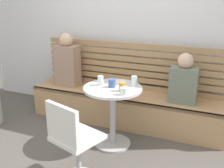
{
  "coord_description": "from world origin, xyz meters",
  "views": [
    {
      "loc": [
        1.21,
        -2.14,
        1.77
      ],
      "look_at": [
        0.04,
        0.66,
        0.75
      ],
      "focal_mm": 43.75,
      "sensor_mm": 36.0,
      "label": 1
    }
  ],
  "objects_px": {
    "white_chair": "(72,141)",
    "cup_tumbler_orange": "(122,87)",
    "person_child_left": "(184,81)",
    "cup_mug_blue": "(112,83)",
    "cup_glass_short": "(124,91)",
    "plate_small": "(118,82)",
    "cafe_table": "(113,105)",
    "cup_water_clear": "(101,81)",
    "person_adult": "(67,62)",
    "cup_glass_tall": "(134,81)",
    "booth_bench": "(124,108)"
  },
  "relations": [
    {
      "from": "booth_bench",
      "to": "cup_glass_short",
      "type": "xyz_separation_m",
      "value": [
        0.28,
        -0.79,
        0.56
      ]
    },
    {
      "from": "cup_glass_short",
      "to": "plate_small",
      "type": "distance_m",
      "value": 0.42
    },
    {
      "from": "booth_bench",
      "to": "cafe_table",
      "type": "distance_m",
      "value": 0.69
    },
    {
      "from": "cafe_table",
      "to": "cup_tumbler_orange",
      "type": "distance_m",
      "value": 0.32
    },
    {
      "from": "cup_water_clear",
      "to": "cup_tumbler_orange",
      "type": "distance_m",
      "value": 0.32
    },
    {
      "from": "cup_water_clear",
      "to": "cafe_table",
      "type": "bearing_deg",
      "value": -5.15
    },
    {
      "from": "person_child_left",
      "to": "cup_mug_blue",
      "type": "relative_size",
      "value": 6.7
    },
    {
      "from": "person_child_left",
      "to": "white_chair",
      "type": "bearing_deg",
      "value": -118.7
    },
    {
      "from": "booth_bench",
      "to": "cafe_table",
      "type": "bearing_deg",
      "value": -82.54
    },
    {
      "from": "cup_glass_short",
      "to": "cup_glass_tall",
      "type": "distance_m",
      "value": 0.32
    },
    {
      "from": "booth_bench",
      "to": "person_child_left",
      "type": "distance_m",
      "value": 0.93
    },
    {
      "from": "person_adult",
      "to": "cup_glass_tall",
      "type": "height_order",
      "value": "person_adult"
    },
    {
      "from": "cafe_table",
      "to": "white_chair",
      "type": "bearing_deg",
      "value": -94.83
    },
    {
      "from": "cup_mug_blue",
      "to": "person_child_left",
      "type": "bearing_deg",
      "value": 40.24
    },
    {
      "from": "person_adult",
      "to": "cup_mug_blue",
      "type": "relative_size",
      "value": 8.25
    },
    {
      "from": "person_adult",
      "to": "person_child_left",
      "type": "distance_m",
      "value": 1.7
    },
    {
      "from": "white_chair",
      "to": "cup_tumbler_orange",
      "type": "bearing_deg",
      "value": 73.52
    },
    {
      "from": "booth_bench",
      "to": "person_child_left",
      "type": "height_order",
      "value": "person_child_left"
    },
    {
      "from": "cafe_table",
      "to": "cup_glass_short",
      "type": "xyz_separation_m",
      "value": [
        0.2,
        -0.18,
        0.26
      ]
    },
    {
      "from": "booth_bench",
      "to": "cup_glass_short",
      "type": "bearing_deg",
      "value": -70.43
    },
    {
      "from": "person_child_left",
      "to": "cup_tumbler_orange",
      "type": "distance_m",
      "value": 0.9
    },
    {
      "from": "person_child_left",
      "to": "cup_glass_tall",
      "type": "bearing_deg",
      "value": -136.69
    },
    {
      "from": "cup_glass_tall",
      "to": "plate_small",
      "type": "distance_m",
      "value": 0.22
    },
    {
      "from": "booth_bench",
      "to": "cup_tumbler_orange",
      "type": "xyz_separation_m",
      "value": [
        0.23,
        -0.7,
        0.57
      ]
    },
    {
      "from": "person_child_left",
      "to": "cup_water_clear",
      "type": "xyz_separation_m",
      "value": [
        -0.87,
        -0.6,
        0.07
      ]
    },
    {
      "from": "booth_bench",
      "to": "plate_small",
      "type": "relative_size",
      "value": 15.88
    },
    {
      "from": "cafe_table",
      "to": "cup_mug_blue",
      "type": "relative_size",
      "value": 7.79
    },
    {
      "from": "cup_glass_short",
      "to": "plate_small",
      "type": "bearing_deg",
      "value": 119.22
    },
    {
      "from": "booth_bench",
      "to": "cup_mug_blue",
      "type": "bearing_deg",
      "value": -83.46
    },
    {
      "from": "cafe_table",
      "to": "white_chair",
      "type": "relative_size",
      "value": 0.87
    },
    {
      "from": "person_child_left",
      "to": "plate_small",
      "type": "bearing_deg",
      "value": -149.07
    },
    {
      "from": "person_adult",
      "to": "cup_water_clear",
      "type": "xyz_separation_m",
      "value": [
        0.83,
        -0.62,
        0.0
      ]
    },
    {
      "from": "person_child_left",
      "to": "cup_tumbler_orange",
      "type": "relative_size",
      "value": 6.36
    },
    {
      "from": "cup_glass_short",
      "to": "cup_mug_blue",
      "type": "bearing_deg",
      "value": 139.55
    },
    {
      "from": "person_child_left",
      "to": "cup_glass_short",
      "type": "bearing_deg",
      "value": -122.79
    },
    {
      "from": "cafe_table",
      "to": "plate_small",
      "type": "relative_size",
      "value": 4.35
    },
    {
      "from": "booth_bench",
      "to": "person_adult",
      "type": "xyz_separation_m",
      "value": [
        -0.91,
        0.02,
        0.57
      ]
    },
    {
      "from": "person_adult",
      "to": "plate_small",
      "type": "bearing_deg",
      "value": -24.33
    },
    {
      "from": "cup_glass_short",
      "to": "cup_tumbler_orange",
      "type": "relative_size",
      "value": 0.8
    },
    {
      "from": "cup_glass_short",
      "to": "cup_tumbler_orange",
      "type": "xyz_separation_m",
      "value": [
        -0.05,
        0.1,
        0.01
      ]
    },
    {
      "from": "person_adult",
      "to": "cup_water_clear",
      "type": "distance_m",
      "value": 1.03
    },
    {
      "from": "booth_bench",
      "to": "cup_glass_short",
      "type": "distance_m",
      "value": 1.01
    },
    {
      "from": "white_chair",
      "to": "person_adult",
      "type": "relative_size",
      "value": 1.08
    },
    {
      "from": "cup_water_clear",
      "to": "cup_tumbler_orange",
      "type": "height_order",
      "value": "cup_water_clear"
    },
    {
      "from": "person_adult",
      "to": "white_chair",
      "type": "bearing_deg",
      "value": -57.43
    },
    {
      "from": "white_chair",
      "to": "person_child_left",
      "type": "height_order",
      "value": "person_child_left"
    },
    {
      "from": "booth_bench",
      "to": "cup_tumbler_orange",
      "type": "relative_size",
      "value": 27.0
    },
    {
      "from": "cup_mug_blue",
      "to": "plate_small",
      "type": "distance_m",
      "value": 0.19
    },
    {
      "from": "white_chair",
      "to": "plate_small",
      "type": "distance_m",
      "value": 1.04
    },
    {
      "from": "cup_glass_short",
      "to": "cup_mug_blue",
      "type": "relative_size",
      "value": 0.84
    }
  ]
}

